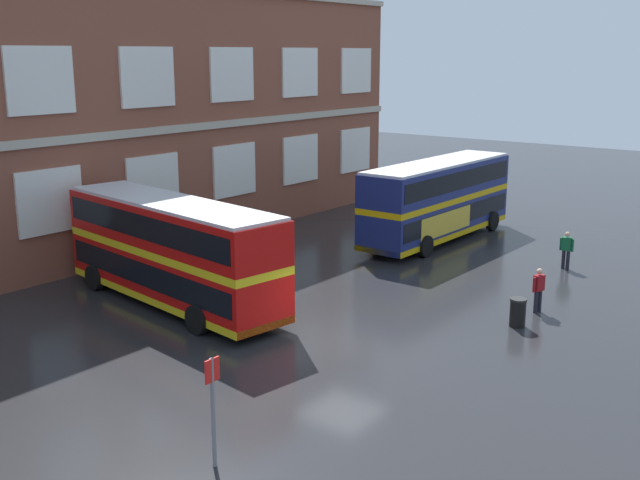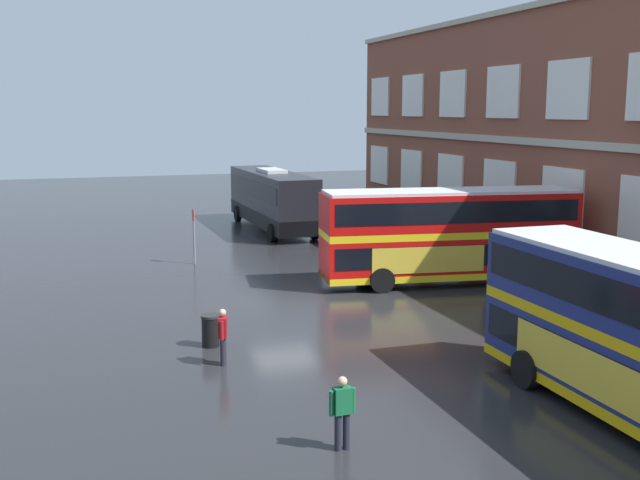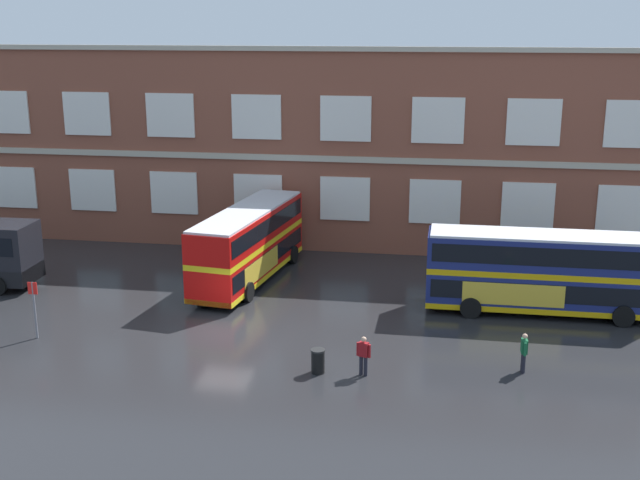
{
  "view_description": "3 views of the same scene",
  "coord_description": "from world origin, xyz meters",
  "px_view_note": "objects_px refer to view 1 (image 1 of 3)",
  "views": [
    {
      "loc": [
        -19.59,
        -14.2,
        9.44
      ],
      "look_at": [
        3.25,
        3.48,
        2.42
      ],
      "focal_mm": 43.31,
      "sensor_mm": 36.0,
      "label": 1
    },
    {
      "loc": [
        28.51,
        -8.0,
        7.47
      ],
      "look_at": [
        1.92,
        0.86,
        2.67
      ],
      "focal_mm": 42.88,
      "sensor_mm": 36.0,
      "label": 2
    },
    {
      "loc": [
        10.09,
        -34.23,
        14.16
      ],
      "look_at": [
        4.22,
        2.43,
        3.94
      ],
      "focal_mm": 45.26,
      "sensor_mm": 36.0,
      "label": 3
    }
  ],
  "objects_px": {
    "station_litter_bin": "(518,312)",
    "waiting_passenger": "(566,249)",
    "double_decker_middle": "(438,199)",
    "second_passenger": "(539,288)",
    "double_decker_near": "(172,250)",
    "bus_stand_flag": "(213,402)"
  },
  "relations": [
    {
      "from": "station_litter_bin",
      "to": "waiting_passenger",
      "type": "bearing_deg",
      "value": 9.52
    },
    {
      "from": "double_decker_middle",
      "to": "second_passenger",
      "type": "relative_size",
      "value": 6.48
    },
    {
      "from": "double_decker_near",
      "to": "second_passenger",
      "type": "distance_m",
      "value": 13.82
    },
    {
      "from": "waiting_passenger",
      "to": "bus_stand_flag",
      "type": "height_order",
      "value": "bus_stand_flag"
    },
    {
      "from": "double_decker_middle",
      "to": "bus_stand_flag",
      "type": "relative_size",
      "value": 4.08
    },
    {
      "from": "double_decker_middle",
      "to": "bus_stand_flag",
      "type": "xyz_separation_m",
      "value": [
        -22.99,
        -7.06,
        -0.51
      ]
    },
    {
      "from": "double_decker_middle",
      "to": "station_litter_bin",
      "type": "bearing_deg",
      "value": -137.99
    },
    {
      "from": "double_decker_near",
      "to": "double_decker_middle",
      "type": "relative_size",
      "value": 1.02
    },
    {
      "from": "station_litter_bin",
      "to": "bus_stand_flag",
      "type": "bearing_deg",
      "value": 172.95
    },
    {
      "from": "bus_stand_flag",
      "to": "waiting_passenger",
      "type": "bearing_deg",
      "value": -0.64
    },
    {
      "from": "waiting_passenger",
      "to": "second_passenger",
      "type": "height_order",
      "value": "same"
    },
    {
      "from": "double_decker_middle",
      "to": "waiting_passenger",
      "type": "bearing_deg",
      "value": -99.97
    },
    {
      "from": "waiting_passenger",
      "to": "second_passenger",
      "type": "xyz_separation_m",
      "value": [
        -6.5,
        -1.37,
        0.0
      ]
    },
    {
      "from": "double_decker_near",
      "to": "waiting_passenger",
      "type": "relative_size",
      "value": 6.62
    },
    {
      "from": "waiting_passenger",
      "to": "double_decker_middle",
      "type": "bearing_deg",
      "value": 80.03
    },
    {
      "from": "double_decker_near",
      "to": "station_litter_bin",
      "type": "height_order",
      "value": "double_decker_near"
    },
    {
      "from": "second_passenger",
      "to": "bus_stand_flag",
      "type": "xyz_separation_m",
      "value": [
        -15.21,
        1.61,
        0.7
      ]
    },
    {
      "from": "double_decker_middle",
      "to": "waiting_passenger",
      "type": "distance_m",
      "value": 7.51
    },
    {
      "from": "double_decker_middle",
      "to": "bus_stand_flag",
      "type": "distance_m",
      "value": 24.06
    },
    {
      "from": "bus_stand_flag",
      "to": "double_decker_middle",
      "type": "bearing_deg",
      "value": 17.07
    },
    {
      "from": "waiting_passenger",
      "to": "station_litter_bin",
      "type": "height_order",
      "value": "waiting_passenger"
    },
    {
      "from": "station_litter_bin",
      "to": "double_decker_near",
      "type": "bearing_deg",
      "value": 116.66
    }
  ]
}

